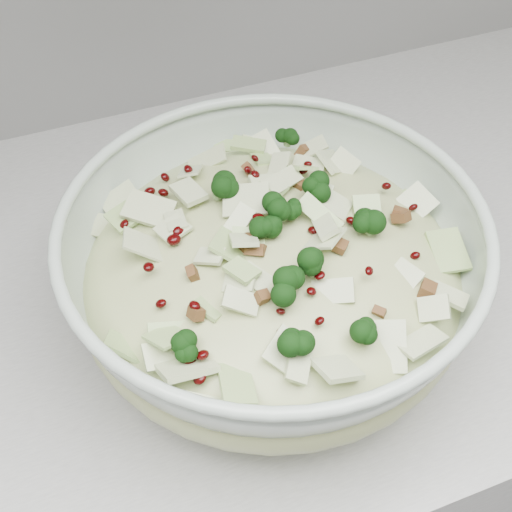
{
  "coord_description": "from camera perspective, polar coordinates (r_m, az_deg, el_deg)",
  "views": [
    {
      "loc": [
        0.09,
        1.24,
        1.42
      ],
      "look_at": [
        0.23,
        1.6,
        1.0
      ],
      "focal_mm": 50.0,
      "sensor_mm": 36.0,
      "label": 1
    }
  ],
  "objects": [
    {
      "name": "mixing_bowl",
      "position": [
        0.59,
        1.28,
        -1.65
      ],
      "size": [
        0.39,
        0.39,
        0.14
      ],
      "rotation": [
        0.0,
        0.0,
        0.14
      ],
      "color": "#B0C1B2",
      "rests_on": "counter"
    },
    {
      "name": "salad",
      "position": [
        0.58,
        1.32,
        -0.19
      ],
      "size": [
        0.36,
        0.36,
        0.14
      ],
      "rotation": [
        0.0,
        0.0,
        0.15
      ],
      "color": "#BCC284",
      "rests_on": "mixing_bowl"
    }
  ]
}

